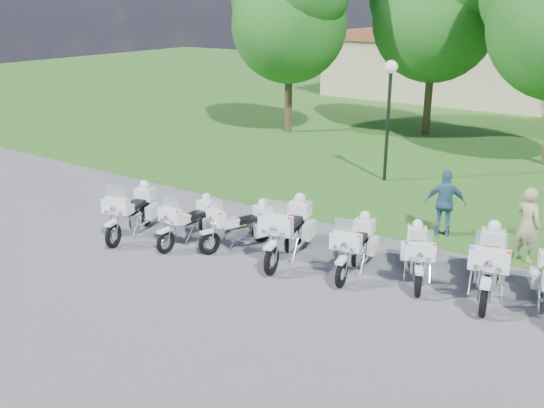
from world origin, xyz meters
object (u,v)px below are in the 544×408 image
Objects in this scene: lamp_post at (390,91)px; bystander_a at (527,225)px; motorcycle_3 at (288,230)px; motorcycle_1 at (190,221)px; motorcycle_4 at (355,245)px; motorcycle_6 at (489,263)px; motorcycle_0 at (132,211)px; bystander_c at (445,203)px; motorcycle_5 at (417,254)px; motorcycle_2 at (240,225)px.

lamp_post reaches higher than bystander_a.
bystander_a is (4.83, 3.16, 0.20)m from motorcycle_3.
motorcycle_4 is at bearing -167.61° from motorcycle_1.
motorcycle_4 is at bearing -1.01° from motorcycle_6.
motorcycle_0 is 4.47m from motorcycle_3.
motorcycle_1 is 0.52× the size of lamp_post.
lamp_post is 5.77m from bystander_c.
motorcycle_3 reaches higher than motorcycle_5.
motorcycle_1 is 4.46m from motorcycle_4.
motorcycle_1 is 8.80m from lamp_post.
motorcycle_0 is at bearing -111.27° from lamp_post.
bystander_a is at bearing -159.53° from motorcycle_3.
motorcycle_3 reaches higher than motorcycle_1.
motorcycle_3 is at bearing 35.17° from bystander_c.
motorcycle_0 is at bearing -0.37° from motorcycle_6.
bystander_c reaches higher than motorcycle_0.
motorcycle_4 is 4.28m from bystander_a.
motorcycle_3 is 1.38× the size of bystander_a.
motorcycle_3 is 1.27× the size of motorcycle_5.
bystander_a reaches higher than motorcycle_5.
lamp_post is (-0.94, 7.58, 2.42)m from motorcycle_3.
bystander_c is at bearing -115.01° from motorcycle_4.
bystander_c reaches higher than motorcycle_6.
motorcycle_4 is 8.20m from lamp_post.
motorcycle_6 reaches higher than motorcycle_4.
bystander_a is at bearing 148.38° from bystander_c.
motorcycle_3 is 1.41× the size of bystander_c.
motorcycle_4 reaches higher than motorcycle_5.
bystander_c is at bearing 10.96° from bystander_a.
motorcycle_2 is 3.11m from motorcycle_4.
motorcycle_4 is at bearing 66.51° from bystander_a.
motorcycle_4 reaches higher than motorcycle_1.
bystander_a is at bearing -37.48° from lamp_post.
motorcycle_3 reaches higher than motorcycle_0.
motorcycle_6 reaches higher than motorcycle_2.
motorcycle_6 is 1.40× the size of bystander_c.
bystander_a is at bearing -152.26° from motorcycle_1.
bystander_c is (-2.00, 2.80, 0.18)m from motorcycle_6.
motorcycle_3 is 3.15m from motorcycle_5.
motorcycle_2 is at bearing -13.90° from motorcycle_5.
motorcycle_0 is 1.08× the size of motorcycle_1.
motorcycle_3 is at bearing -82.90° from lamp_post.
bystander_c is (-2.21, 0.49, -0.02)m from bystander_a.
motorcycle_3 is at bearing -152.02° from motorcycle_2.
motorcycle_4 is 0.55× the size of lamp_post.
bystander_c is at bearing -163.33° from motorcycle_0.
motorcycle_4 reaches higher than motorcycle_2.
bystander_c is (5.28, 4.31, 0.31)m from motorcycle_1.
motorcycle_5 is at bearing -59.83° from lamp_post.
motorcycle_3 is at bearing -12.03° from motorcycle_5.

